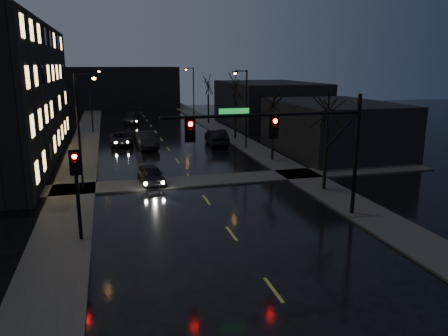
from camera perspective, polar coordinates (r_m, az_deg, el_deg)
ground at (r=16.22m, az=9.17°, el=-18.76°), size 160.00×160.00×0.00m
sidewalk_left at (r=48.28m, az=-17.83°, el=2.62°), size 3.00×140.00×0.12m
sidewalk_right at (r=50.30m, az=1.90°, el=3.68°), size 3.00×140.00×0.12m
sidewalk_cross at (r=32.63m, az=-4.06°, el=-1.75°), size 40.00×3.00×0.12m
commercial_right_near at (r=44.39m, az=14.06°, el=5.16°), size 10.00×14.00×5.00m
commercial_right_far at (r=64.86m, az=5.84°, el=8.44°), size 12.00×18.00×6.00m
far_block at (r=90.61m, az=-13.30°, el=10.20°), size 22.00×10.00×8.00m
signal_mast at (r=23.82m, az=9.33°, el=4.27°), size 11.11×0.41×7.00m
signal_pole_left at (r=22.22m, az=-18.68°, el=-1.83°), size 0.35×0.41×4.53m
tree_near at (r=30.13m, az=13.52°, el=8.56°), size 3.52×3.52×8.08m
tree_mid_a at (r=39.23m, az=6.52°, el=9.32°), size 3.30×3.30×7.58m
tree_mid_b at (r=50.54m, az=1.51°, el=11.20°), size 3.74×3.74×8.59m
tree_far at (r=64.10m, az=-2.09°, el=11.18°), size 3.43×3.43×7.88m
streetlight_l_near at (r=30.74m, az=-18.11°, el=5.65°), size 1.53×0.28×8.00m
streetlight_l_far at (r=57.60m, az=-16.81°, el=9.09°), size 1.53×0.28×8.00m
streetlight_r_mid at (r=44.68m, az=2.67°, el=8.53°), size 1.53×0.28×8.00m
streetlight_r_far at (r=71.82m, az=-4.17°, el=10.37°), size 1.53×0.28×8.00m
oncoming_car_a at (r=32.34m, az=-9.51°, el=-0.88°), size 2.03×4.19×1.38m
oncoming_car_b at (r=46.41m, az=-10.14°, el=3.64°), size 2.26×5.34×1.71m
oncoming_car_c at (r=48.65m, az=-13.30°, el=3.75°), size 2.45×5.07×1.39m
oncoming_car_d at (r=65.80m, az=-12.08°, el=6.34°), size 2.75×5.58×1.56m
lead_car at (r=47.19m, az=-1.00°, el=4.02°), size 2.10×5.32×1.72m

